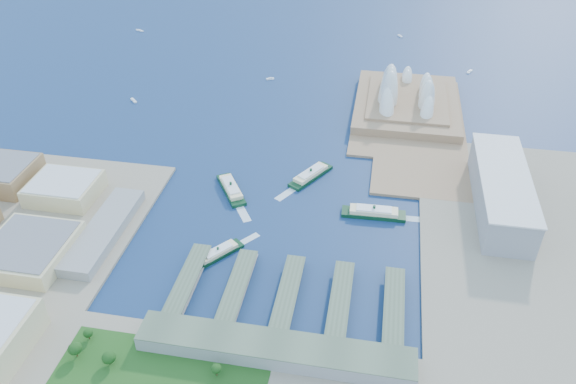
% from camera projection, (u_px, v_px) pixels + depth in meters
% --- Properties ---
extents(ground, '(3000.00, 3000.00, 0.00)m').
position_uv_depth(ground, '(288.00, 237.00, 516.55)').
color(ground, '#10254E').
rests_on(ground, ground).
extents(east_land, '(240.00, 500.00, 3.00)m').
position_uv_depth(east_land, '(576.00, 311.00, 440.87)').
color(east_land, gray).
rests_on(east_land, ground).
extents(peninsula, '(135.00, 220.00, 3.00)m').
position_uv_depth(peninsula, '(408.00, 115.00, 708.59)').
color(peninsula, '#957251').
rests_on(peninsula, ground).
extents(opera_house, '(134.00, 180.00, 58.00)m').
position_uv_depth(opera_house, '(409.00, 86.00, 707.31)').
color(opera_house, white).
rests_on(opera_house, peninsula).
extents(toaster_building, '(45.00, 155.00, 35.00)m').
position_uv_depth(toaster_building, '(501.00, 191.00, 540.60)').
color(toaster_building, gray).
rests_on(toaster_building, east_land).
extents(ferry_wharves, '(184.00, 90.00, 9.30)m').
position_uv_depth(ferry_wharves, '(288.00, 294.00, 451.69)').
color(ferry_wharves, '#4C5C46').
rests_on(ferry_wharves, ground).
extents(terminal_building, '(200.00, 28.00, 12.00)m').
position_uv_depth(terminal_building, '(275.00, 350.00, 400.92)').
color(terminal_building, gray).
rests_on(terminal_building, south_land).
extents(ferry_a, '(43.42, 57.48, 11.05)m').
position_uv_depth(ferry_a, '(231.00, 187.00, 572.76)').
color(ferry_a, '#0C331A').
rests_on(ferry_a, ground).
extents(ferry_b, '(42.55, 57.57, 11.00)m').
position_uv_depth(ferry_b, '(311.00, 173.00, 593.49)').
color(ferry_b, '#0C331A').
rests_on(ferry_b, ground).
extents(ferry_c, '(39.90, 45.53, 9.16)m').
position_uv_depth(ferry_c, '(218.00, 251.00, 493.33)').
color(ferry_c, '#0C331A').
rests_on(ferry_c, ground).
extents(ferry_d, '(61.76, 17.44, 11.59)m').
position_uv_depth(ferry_d, '(374.00, 211.00, 539.68)').
color(ferry_d, '#0C331A').
rests_on(ferry_d, ground).
extents(boat_a, '(12.76, 13.10, 2.82)m').
position_uv_depth(boat_a, '(134.00, 100.00, 743.80)').
color(boat_a, white).
rests_on(boat_a, ground).
extents(boat_b, '(11.43, 8.02, 2.93)m').
position_uv_depth(boat_b, '(270.00, 79.00, 800.11)').
color(boat_b, white).
rests_on(boat_b, ground).
extents(boat_c, '(9.65, 13.95, 3.06)m').
position_uv_depth(boat_c, '(470.00, 71.00, 820.68)').
color(boat_c, white).
rests_on(boat_c, ground).
extents(boat_d, '(15.45, 8.97, 2.59)m').
position_uv_depth(boat_d, '(140.00, 30.00, 963.62)').
color(boat_d, white).
rests_on(boat_d, ground).
extents(boat_e, '(8.76, 11.66, 2.79)m').
position_uv_depth(boat_e, '(400.00, 36.00, 941.29)').
color(boat_e, white).
rests_on(boat_e, ground).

